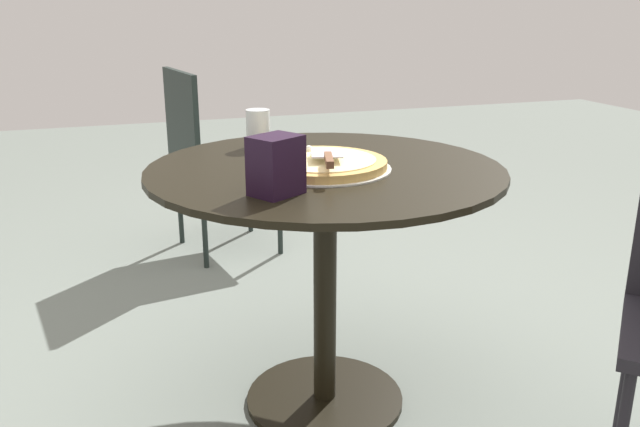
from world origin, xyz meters
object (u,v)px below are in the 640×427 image
(pizza_on_tray, at_px, (320,164))
(napkin_dispenser, at_px, (276,165))
(patio_table, at_px, (325,227))
(pizza_server, at_px, (328,157))
(drinking_cup, at_px, (258,129))
(patio_chair_near, at_px, (210,149))

(pizza_on_tray, distance_m, napkin_dispenser, 0.27)
(napkin_dispenser, bearing_deg, patio_table, -162.23)
(patio_table, distance_m, pizza_server, 0.24)
(pizza_on_tray, bearing_deg, drinking_cup, 105.73)
(pizza_server, xyz_separation_m, napkin_dispenser, (-0.17, -0.12, 0.02))
(patio_table, distance_m, patio_chair_near, 1.35)
(patio_table, bearing_deg, napkin_dispenser, -131.68)
(patio_table, bearing_deg, pizza_on_tray, -137.06)
(patio_chair_near, bearing_deg, drinking_cup, -91.15)
(pizza_on_tray, xyz_separation_m, patio_chair_near, (-0.07, 1.37, -0.24))
(patio_table, height_order, napkin_dispenser, napkin_dispenser)
(pizza_on_tray, bearing_deg, patio_chair_near, 92.81)
(drinking_cup, bearing_deg, patio_table, -69.43)
(pizza_server, height_order, napkin_dispenser, napkin_dispenser)
(drinking_cup, bearing_deg, napkin_dispenser, -99.18)
(drinking_cup, distance_m, napkin_dispenser, 0.52)
(pizza_on_tray, distance_m, drinking_cup, 0.33)
(patio_table, height_order, pizza_on_tray, pizza_on_tray)
(napkin_dispenser, relative_size, patio_chair_near, 0.16)
(patio_table, xyz_separation_m, pizza_on_tray, (-0.02, -0.02, 0.18))
(pizza_on_tray, distance_m, pizza_server, 0.09)
(pizza_on_tray, relative_size, napkin_dispenser, 2.77)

